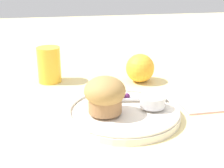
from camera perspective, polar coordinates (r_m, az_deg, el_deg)
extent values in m
plane|color=beige|center=(0.66, 3.75, -5.91)|extent=(3.00, 3.00, 0.00)
cylinder|color=silver|center=(0.66, 2.11, -5.41)|extent=(0.24, 0.24, 0.01)
torus|color=silver|center=(0.65, 2.12, -4.62)|extent=(0.23, 0.23, 0.01)
cylinder|color=#9E7047|center=(0.63, -1.28, -3.50)|extent=(0.07, 0.07, 0.04)
ellipsoid|color=#A87F47|center=(0.62, -1.30, -1.29)|extent=(0.08, 0.08, 0.06)
cylinder|color=silver|center=(0.66, 7.51, -3.23)|extent=(0.05, 0.05, 0.02)
cylinder|color=silver|center=(0.66, 7.55, -2.48)|extent=(0.05, 0.05, 0.00)
sphere|color=#4C194C|center=(0.69, 2.09, -2.26)|extent=(0.01, 0.01, 0.01)
sphere|color=#4C194C|center=(0.70, 3.06, -2.18)|extent=(0.01, 0.01, 0.01)
cube|color=silver|center=(0.69, 2.52, -2.72)|extent=(0.17, 0.04, 0.00)
sphere|color=#F4A82D|center=(0.85, 5.16, 2.91)|extent=(0.08, 0.08, 0.08)
cylinder|color=gold|center=(0.86, -11.41, 3.46)|extent=(0.06, 0.06, 0.10)
cube|color=#D19E93|center=(0.73, 16.81, -3.97)|extent=(0.10, 0.06, 0.01)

